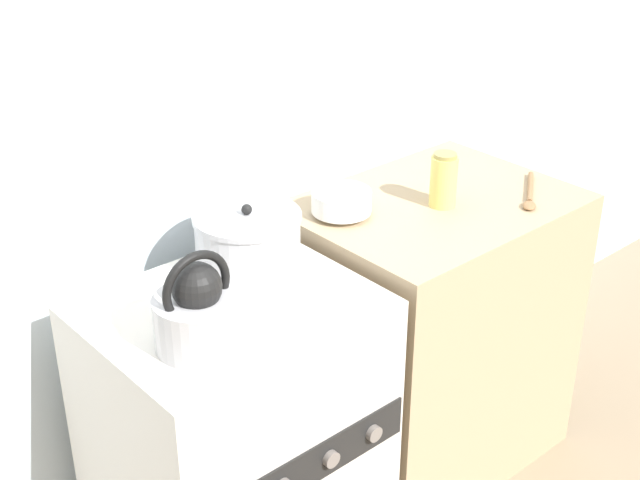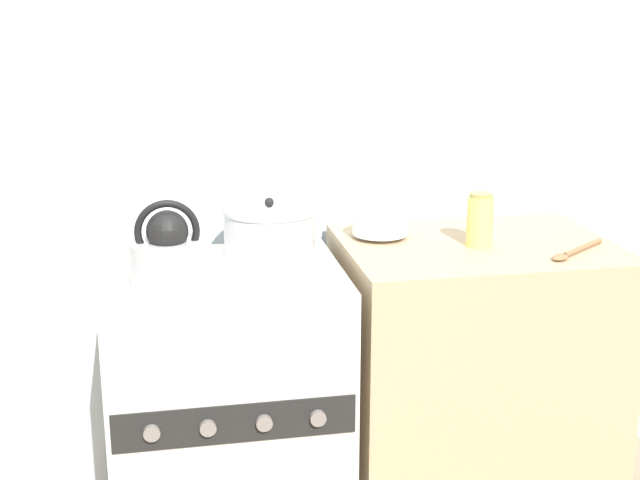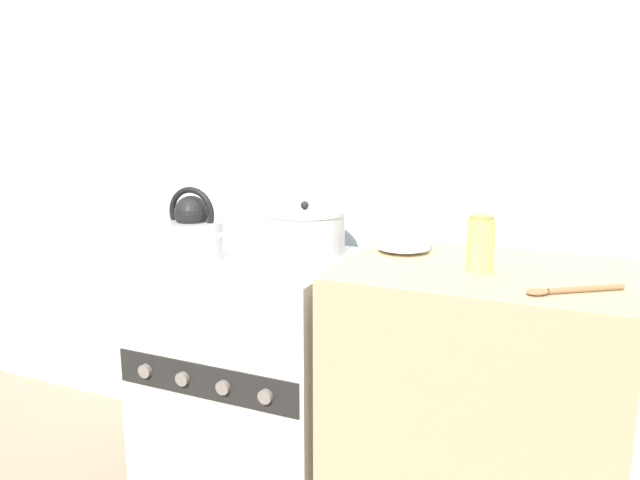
{
  "view_description": "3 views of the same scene",
  "coord_description": "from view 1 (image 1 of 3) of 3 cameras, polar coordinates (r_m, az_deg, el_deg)",
  "views": [
    {
      "loc": [
        -1.06,
        -1.26,
        2.02
      ],
      "look_at": [
        0.32,
        0.3,
        0.95
      ],
      "focal_mm": 50.0,
      "sensor_mm": 36.0,
      "label": 1
    },
    {
      "loc": [
        -0.19,
        -2.14,
        1.67
      ],
      "look_at": [
        0.28,
        0.27,
        0.97
      ],
      "focal_mm": 50.0,
      "sensor_mm": 36.0,
      "label": 2
    },
    {
      "loc": [
        1.06,
        -1.48,
        1.38
      ],
      "look_at": [
        0.26,
        0.3,
        0.96
      ],
      "focal_mm": 35.0,
      "sensor_mm": 36.0,
      "label": 3
    }
  ],
  "objects": [
    {
      "name": "counter",
      "position": [
        2.87,
        6.92,
        -5.88
      ],
      "size": [
        0.81,
        0.61,
        0.92
      ],
      "color": "tan",
      "rests_on": "ground_plane"
    },
    {
      "name": "wall_back",
      "position": [
        2.34,
        -12.09,
        7.45
      ],
      "size": [
        7.0,
        0.06,
        2.5
      ],
      "color": "silver",
      "rests_on": "ground_plane"
    },
    {
      "name": "stove",
      "position": [
        2.44,
        -5.3,
        -13.05
      ],
      "size": [
        0.68,
        0.58,
        0.89
      ],
      "color": "beige",
      "rests_on": "ground_plane"
    },
    {
      "name": "cooking_pot",
      "position": [
        2.31,
        -4.63,
        -0.03
      ],
      "size": [
        0.28,
        0.28,
        0.18
      ],
      "color": "#B2B2B7",
      "rests_on": "stove"
    },
    {
      "name": "storage_jar",
      "position": [
        2.59,
        7.92,
        3.81
      ],
      "size": [
        0.08,
        0.08,
        0.16
      ],
      "color": "#E0CC66",
      "rests_on": "counter"
    },
    {
      "name": "kettle",
      "position": [
        2.0,
        -7.72,
        -4.58
      ],
      "size": [
        0.25,
        0.21,
        0.24
      ],
      "color": "#B2B2B7",
      "rests_on": "stove"
    },
    {
      "name": "wooden_spoon",
      "position": [
        2.72,
        13.28,
        2.86
      ],
      "size": [
        0.24,
        0.18,
        0.02
      ],
      "color": "olive",
      "rests_on": "counter"
    },
    {
      "name": "enamel_bowl",
      "position": [
        2.52,
        1.38,
        2.46
      ],
      "size": [
        0.17,
        0.17,
        0.08
      ],
      "color": "white",
      "rests_on": "counter"
    }
  ]
}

